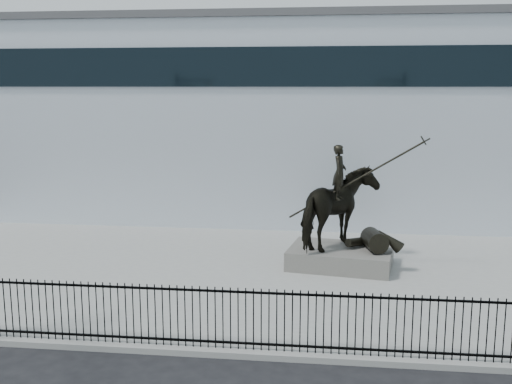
# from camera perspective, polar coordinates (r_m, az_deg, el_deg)

# --- Properties ---
(ground) EXTENTS (120.00, 120.00, 0.00)m
(ground) POSITION_cam_1_polar(r_m,az_deg,el_deg) (13.55, -4.80, -17.33)
(ground) COLOR black
(ground) RESTS_ON ground
(plaza) EXTENTS (30.00, 12.00, 0.15)m
(plaza) POSITION_cam_1_polar(r_m,az_deg,el_deg) (19.91, -0.70, -7.93)
(plaza) COLOR gray
(plaza) RESTS_ON ground
(building) EXTENTS (44.00, 14.00, 9.00)m
(building) POSITION_cam_1_polar(r_m,az_deg,el_deg) (31.92, 2.40, 6.95)
(building) COLOR white
(building) RESTS_ON ground
(picket_fence) EXTENTS (22.10, 0.10, 1.50)m
(picket_fence) POSITION_cam_1_polar(r_m,az_deg,el_deg) (14.29, -3.82, -11.83)
(picket_fence) COLOR black
(picket_fence) RESTS_ON plaza
(statue_plinth) EXTENTS (3.74, 2.86, 0.64)m
(statue_plinth) POSITION_cam_1_polar(r_m,az_deg,el_deg) (20.73, 8.05, -6.17)
(statue_plinth) COLOR #5D5A55
(statue_plinth) RESTS_ON plaza
(equestrian_statue) EXTENTS (4.33, 3.04, 3.71)m
(equestrian_statue) POSITION_cam_1_polar(r_m,az_deg,el_deg) (20.32, 8.35, -1.68)
(equestrian_statue) COLOR black
(equestrian_statue) RESTS_ON statue_plinth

